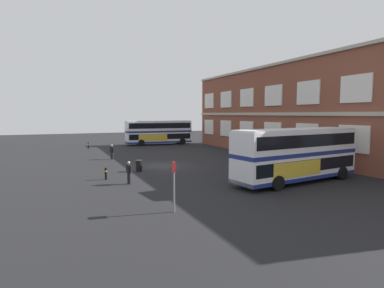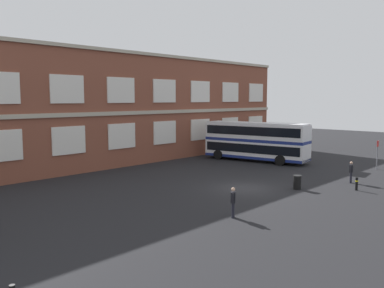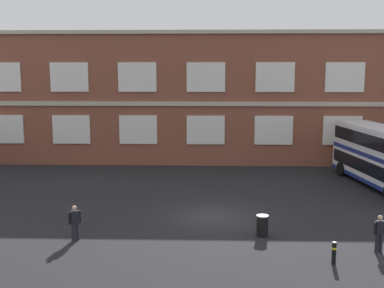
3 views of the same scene
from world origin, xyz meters
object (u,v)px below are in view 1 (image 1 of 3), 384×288
at_px(waiting_passenger, 112,151).
at_px(safety_bollard_east, 106,173).
at_px(double_decker_middle, 297,154).
at_px(safety_bollard_west, 88,145).
at_px(station_litter_bin, 139,166).
at_px(double_decker_near, 159,132).
at_px(bus_stand_flag, 174,182).
at_px(second_passenger, 129,172).

bearing_deg(waiting_passenger, safety_bollard_east, -11.88).
bearing_deg(double_decker_middle, safety_bollard_east, -117.00).
bearing_deg(safety_bollard_west, station_litter_bin, 5.84).
bearing_deg(double_decker_near, station_litter_bin, -21.74).
distance_m(double_decker_middle, safety_bollard_east, 14.89).
bearing_deg(bus_stand_flag, double_decker_near, 163.50).
height_order(double_decker_middle, second_passenger, double_decker_middle).
relative_size(waiting_passenger, safety_bollard_west, 1.79).
xyz_separation_m(second_passenger, safety_bollard_east, (-2.30, -1.33, -0.44)).
xyz_separation_m(double_decker_near, double_decker_middle, (33.07, 0.40, 0.00)).
bearing_deg(double_decker_middle, second_passenger, -110.45).
bearing_deg(double_decker_middle, bus_stand_flag, -73.34).
distance_m(waiting_passenger, second_passenger, 13.77).
relative_size(double_decker_middle, safety_bollard_west, 11.84).
bearing_deg(station_litter_bin, safety_bollard_east, -52.13).
bearing_deg(bus_stand_flag, safety_bollard_west, -178.48).
bearing_deg(double_decker_middle, double_decker_near, -179.31).
bearing_deg(safety_bollard_east, double_decker_middle, 63.00).
height_order(station_litter_bin, safety_bollard_east, station_litter_bin).
xyz_separation_m(double_decker_near, safety_bollard_west, (2.16, -11.69, -1.66)).
xyz_separation_m(second_passenger, bus_stand_flag, (7.77, 0.67, 0.70)).
bearing_deg(double_decker_middle, safety_bollard_west, -158.64).
distance_m(waiting_passenger, station_litter_bin, 8.92).
bearing_deg(bus_stand_flag, double_decker_middle, 106.66).
relative_size(double_decker_middle, bus_stand_flag, 4.17).
height_order(double_decker_middle, bus_stand_flag, double_decker_middle).
bearing_deg(safety_bollard_west, second_passenger, 0.51).
xyz_separation_m(double_decker_middle, waiting_passenger, (-18.15, -10.78, -1.22)).
bearing_deg(safety_bollard_west, waiting_passenger, 5.88).
distance_m(waiting_passenger, safety_bollard_west, 12.83).
bearing_deg(bus_stand_flag, safety_bollard_east, -168.75).
bearing_deg(safety_bollard_east, station_litter_bin, 127.87).
relative_size(double_decker_near, station_litter_bin, 10.75).
relative_size(waiting_passenger, second_passenger, 1.00).
height_order(second_passenger, safety_bollard_west, second_passenger).
distance_m(second_passenger, station_litter_bin, 5.27).
bearing_deg(double_decker_middle, station_litter_bin, -133.22).
bearing_deg(double_decker_near, second_passenger, -21.80).
relative_size(double_decker_middle, waiting_passenger, 6.62).
xyz_separation_m(station_litter_bin, safety_bollard_west, (-21.62, -2.21, -0.03)).
bearing_deg(second_passenger, waiting_passenger, 175.52).
xyz_separation_m(double_decker_near, safety_bollard_east, (26.35, -12.79, -1.66)).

